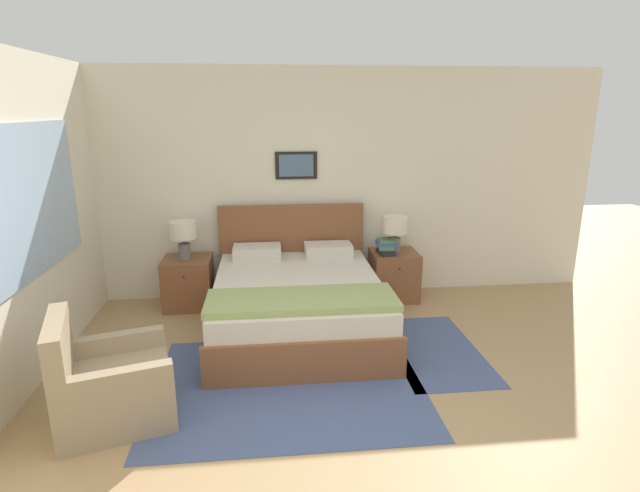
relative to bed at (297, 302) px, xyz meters
name	(u,v)px	position (x,y,z in m)	size (l,w,h in m)	color
ground_plane	(340,472)	(0.13, -2.06, -0.30)	(16.00, 16.00, 0.00)	tan
wall_back	(302,185)	(0.13, 1.08, 1.00)	(6.94, 0.09, 2.60)	beige
wall_left	(27,218)	(-2.17, -0.50, 1.01)	(0.08, 5.51, 2.60)	beige
area_rug_main	(289,385)	(-0.14, -1.03, -0.30)	(2.13, 1.69, 0.01)	#47567F
area_rug_bedside	(434,349)	(1.22, -0.56, -0.30)	(0.79, 1.43, 0.01)	#47567F
bed	(297,302)	(0.00, 0.00, 0.00)	(1.65, 2.02, 1.10)	brown
armchair	(108,386)	(-1.42, -1.35, -0.03)	(0.92, 0.87, 0.81)	#998466
nightstand_near_window	(188,283)	(-1.17, 0.76, -0.02)	(0.52, 0.50, 0.56)	brown
nightstand_by_door	(394,275)	(1.17, 0.76, -0.02)	(0.52, 0.50, 0.56)	brown
table_lamp_near_window	(183,233)	(-1.18, 0.73, 0.55)	(0.28, 0.28, 0.42)	slate
table_lamp_by_door	(395,228)	(1.15, 0.73, 0.55)	(0.28, 0.28, 0.42)	slate
book_thick_bottom	(386,252)	(1.05, 0.71, 0.27)	(0.18, 0.27, 0.03)	#232328
book_hardcover_middle	(386,250)	(1.05, 0.71, 0.30)	(0.16, 0.23, 0.03)	#232328
book_novel_upper	(386,247)	(1.05, 0.71, 0.34)	(0.19, 0.23, 0.04)	#4C7551
book_slim_near_top	(386,243)	(1.05, 0.71, 0.38)	(0.23, 0.22, 0.04)	#335693
book_paperback_top	(386,240)	(1.05, 0.71, 0.42)	(0.18, 0.21, 0.03)	#4C7551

